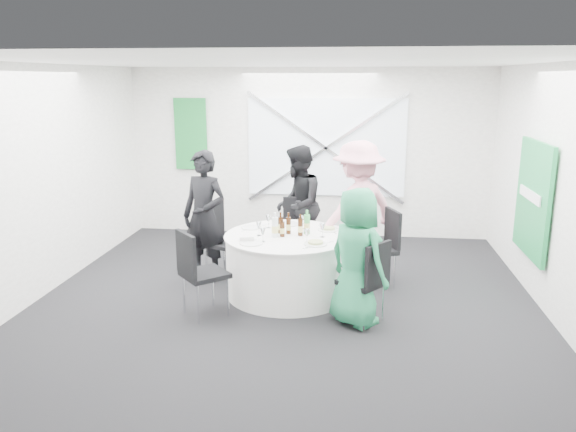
# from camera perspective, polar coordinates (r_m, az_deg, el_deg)

# --- Properties ---
(floor) EXTENTS (6.00, 6.00, 0.00)m
(floor) POSITION_cam_1_polar(r_m,az_deg,el_deg) (6.92, -0.20, -8.47)
(floor) COLOR black
(floor) RESTS_ON ground
(ceiling) EXTENTS (6.00, 6.00, 0.00)m
(ceiling) POSITION_cam_1_polar(r_m,az_deg,el_deg) (6.40, -0.23, 15.41)
(ceiling) COLOR white
(ceiling) RESTS_ON wall_back
(wall_back) EXTENTS (6.00, 0.00, 6.00)m
(wall_back) POSITION_cam_1_polar(r_m,az_deg,el_deg) (9.46, 2.07, 6.40)
(wall_back) COLOR silver
(wall_back) RESTS_ON floor
(wall_front) EXTENTS (6.00, 0.00, 6.00)m
(wall_front) POSITION_cam_1_polar(r_m,az_deg,el_deg) (3.65, -6.15, -5.87)
(wall_front) COLOR silver
(wall_front) RESTS_ON floor
(wall_left) EXTENTS (0.00, 6.00, 6.00)m
(wall_left) POSITION_cam_1_polar(r_m,az_deg,el_deg) (7.50, -23.64, 3.27)
(wall_left) COLOR silver
(wall_left) RESTS_ON floor
(wall_right) EXTENTS (0.00, 6.00, 6.00)m
(wall_right) POSITION_cam_1_polar(r_m,az_deg,el_deg) (6.83, 25.65, 2.13)
(wall_right) COLOR silver
(wall_right) RESTS_ON floor
(window_panel) EXTENTS (2.60, 0.03, 1.60)m
(window_panel) POSITION_cam_1_polar(r_m,az_deg,el_deg) (9.39, 3.90, 6.94)
(window_panel) COLOR silver
(window_panel) RESTS_ON wall_back
(window_brace_a) EXTENTS (2.63, 0.05, 1.84)m
(window_brace_a) POSITION_cam_1_polar(r_m,az_deg,el_deg) (9.35, 3.88, 6.91)
(window_brace_a) COLOR silver
(window_brace_a) RESTS_ON window_panel
(window_brace_b) EXTENTS (2.63, 0.05, 1.84)m
(window_brace_b) POSITION_cam_1_polar(r_m,az_deg,el_deg) (9.35, 3.88, 6.91)
(window_brace_b) COLOR silver
(window_brace_b) RESTS_ON window_panel
(green_banner) EXTENTS (0.55, 0.04, 1.20)m
(green_banner) POSITION_cam_1_polar(r_m,az_deg,el_deg) (9.75, -9.85, 8.21)
(green_banner) COLOR #166E2F
(green_banner) RESTS_ON wall_back
(green_sign) EXTENTS (0.05, 1.20, 1.40)m
(green_sign) POSITION_cam_1_polar(r_m,az_deg,el_deg) (7.41, 23.62, 1.58)
(green_sign) COLOR #198A42
(green_sign) RESTS_ON wall_right
(banquet_table) EXTENTS (1.56, 1.56, 0.76)m
(banquet_table) POSITION_cam_1_polar(r_m,az_deg,el_deg) (6.97, -0.00, -4.95)
(banquet_table) COLOR silver
(banquet_table) RESTS_ON floor
(chair_back) EXTENTS (0.44, 0.45, 0.97)m
(chair_back) POSITION_cam_1_polar(r_m,az_deg,el_deg) (8.01, 0.90, -1.03)
(chair_back) COLOR black
(chair_back) RESTS_ON floor
(chair_back_left) EXTENTS (0.62, 0.61, 1.00)m
(chair_back_left) POSITION_cam_1_polar(r_m,az_deg,el_deg) (7.56, -6.94, -1.87)
(chair_back_left) COLOR black
(chair_back_left) RESTS_ON floor
(chair_back_right) EXTENTS (0.59, 0.58, 1.00)m
(chair_back_right) POSITION_cam_1_polar(r_m,az_deg,el_deg) (7.30, 9.65, -2.57)
(chair_back_right) COLOR black
(chair_back_right) RESTS_ON floor
(chair_front_right) EXTENTS (0.60, 0.60, 0.94)m
(chair_front_right) POSITION_cam_1_polar(r_m,az_deg,el_deg) (6.14, 8.18, -6.04)
(chair_front_right) COLOR black
(chair_front_right) RESTS_ON floor
(chair_front_left) EXTENTS (0.64, 0.64, 1.00)m
(chair_front_left) POSITION_cam_1_polar(r_m,az_deg,el_deg) (6.32, -9.23, -5.14)
(chair_front_left) COLOR black
(chair_front_left) RESTS_ON floor
(person_man_back_left) EXTENTS (0.73, 0.60, 1.73)m
(person_man_back_left) POSITION_cam_1_polar(r_m,az_deg,el_deg) (7.43, -8.48, -0.01)
(person_man_back_left) COLOR black
(person_man_back_left) RESTS_ON floor
(person_man_back) EXTENTS (0.46, 0.83, 1.71)m
(person_man_back) POSITION_cam_1_polar(r_m,az_deg,el_deg) (8.05, 1.02, 1.14)
(person_man_back) COLOR black
(person_man_back) RESTS_ON floor
(person_woman_pink) EXTENTS (1.27, 1.19, 1.85)m
(person_woman_pink) POSITION_cam_1_polar(r_m,az_deg,el_deg) (7.45, 7.09, 0.54)
(person_woman_pink) COLOR pink
(person_woman_pink) RESTS_ON floor
(person_woman_green) EXTENTS (0.87, 0.86, 1.52)m
(person_woman_green) POSITION_cam_1_polar(r_m,az_deg,el_deg) (6.07, 6.98, -4.18)
(person_woman_green) COLOR #238355
(person_woman_green) RESTS_ON floor
(plate_back) EXTENTS (0.27, 0.27, 0.01)m
(plate_back) POSITION_cam_1_polar(r_m,az_deg,el_deg) (7.34, 0.06, -0.82)
(plate_back) COLOR silver
(plate_back) RESTS_ON banquet_table
(plate_back_left) EXTENTS (0.26, 0.26, 0.01)m
(plate_back_left) POSITION_cam_1_polar(r_m,az_deg,el_deg) (7.18, -3.74, -1.17)
(plate_back_left) COLOR silver
(plate_back_left) RESTS_ON banquet_table
(plate_back_right) EXTENTS (0.26, 0.26, 0.04)m
(plate_back_right) POSITION_cam_1_polar(r_m,az_deg,el_deg) (7.08, 4.10, -1.32)
(plate_back_right) COLOR silver
(plate_back_right) RESTS_ON banquet_table
(plate_front_right) EXTENTS (0.27, 0.27, 0.04)m
(plate_front_right) POSITION_cam_1_polar(r_m,az_deg,el_deg) (6.47, 2.81, -2.77)
(plate_front_right) COLOR silver
(plate_front_right) RESTS_ON banquet_table
(plate_front_left) EXTENTS (0.27, 0.27, 0.01)m
(plate_front_left) POSITION_cam_1_polar(r_m,az_deg,el_deg) (6.51, -3.76, -2.76)
(plate_front_left) COLOR silver
(plate_front_left) RESTS_ON banquet_table
(napkin) EXTENTS (0.19, 0.14, 0.05)m
(napkin) POSITION_cam_1_polar(r_m,az_deg,el_deg) (6.61, -4.20, -2.24)
(napkin) COLOR silver
(napkin) RESTS_ON plate_front_left
(beer_bottle_a) EXTENTS (0.06, 0.06, 0.27)m
(beer_bottle_a) POSITION_cam_1_polar(r_m,az_deg,el_deg) (6.91, -0.77, -0.94)
(beer_bottle_a) COLOR #3C1D0B
(beer_bottle_a) RESTS_ON banquet_table
(beer_bottle_b) EXTENTS (0.06, 0.06, 0.27)m
(beer_bottle_b) POSITION_cam_1_polar(r_m,az_deg,el_deg) (6.89, 0.05, -0.98)
(beer_bottle_b) COLOR #3C1D0B
(beer_bottle_b) RESTS_ON banquet_table
(beer_bottle_c) EXTENTS (0.06, 0.06, 0.27)m
(beer_bottle_c) POSITION_cam_1_polar(r_m,az_deg,el_deg) (6.80, 1.26, -1.17)
(beer_bottle_c) COLOR #3C1D0B
(beer_bottle_c) RESTS_ON banquet_table
(beer_bottle_d) EXTENTS (0.06, 0.06, 0.24)m
(beer_bottle_d) POSITION_cam_1_polar(r_m,az_deg,el_deg) (6.77, -0.59, -1.35)
(beer_bottle_d) COLOR #3C1D0B
(beer_bottle_d) RESTS_ON banquet_table
(green_water_bottle) EXTENTS (0.08, 0.08, 0.30)m
(green_water_bottle) POSITION_cam_1_polar(r_m,az_deg,el_deg) (6.89, 1.93, -0.86)
(green_water_bottle) COLOR green
(green_water_bottle) RESTS_ON banquet_table
(clear_water_bottle) EXTENTS (0.08, 0.08, 0.31)m
(clear_water_bottle) POSITION_cam_1_polar(r_m,az_deg,el_deg) (6.74, -1.34, -1.17)
(clear_water_bottle) COLOR silver
(clear_water_bottle) RESTS_ON banquet_table
(wine_glass_a) EXTENTS (0.07, 0.07, 0.17)m
(wine_glass_a) POSITION_cam_1_polar(r_m,az_deg,el_deg) (7.09, 1.96, -0.38)
(wine_glass_a) COLOR white
(wine_glass_a) RESTS_ON banquet_table
(wine_glass_b) EXTENTS (0.07, 0.07, 0.17)m
(wine_glass_b) POSITION_cam_1_polar(r_m,az_deg,el_deg) (6.55, -2.58, -1.57)
(wine_glass_b) COLOR white
(wine_glass_b) RESTS_ON banquet_table
(wine_glass_c) EXTENTS (0.07, 0.07, 0.17)m
(wine_glass_c) POSITION_cam_1_polar(r_m,az_deg,el_deg) (6.81, -2.98, -0.98)
(wine_glass_c) COLOR white
(wine_glass_c) RESTS_ON banquet_table
(wine_glass_d) EXTENTS (0.07, 0.07, 0.17)m
(wine_glass_d) POSITION_cam_1_polar(r_m,az_deg,el_deg) (7.10, 1.41, -0.35)
(wine_glass_d) COLOR white
(wine_glass_d) RESTS_ON banquet_table
(wine_glass_e) EXTENTS (0.07, 0.07, 0.17)m
(wine_glass_e) POSITION_cam_1_polar(r_m,az_deg,el_deg) (6.75, 3.53, -1.12)
(wine_glass_e) COLOR white
(wine_glass_e) RESTS_ON banquet_table
(wine_glass_f) EXTENTS (0.07, 0.07, 0.17)m
(wine_glass_f) POSITION_cam_1_polar(r_m,az_deg,el_deg) (7.15, -2.02, -0.24)
(wine_glass_f) COLOR white
(wine_glass_f) RESTS_ON banquet_table
(wine_glass_g) EXTENTS (0.07, 0.07, 0.17)m
(wine_glass_g) POSITION_cam_1_polar(r_m,az_deg,el_deg) (6.49, 1.94, -1.72)
(wine_glass_g) COLOR white
(wine_glass_g) RESTS_ON banquet_table
(fork_a) EXTENTS (0.15, 0.03, 0.01)m
(fork_a) POSITION_cam_1_polar(r_m,az_deg,el_deg) (7.38, 1.47, -0.77)
(fork_a) COLOR silver
(fork_a) RESTS_ON banquet_table
(knife_a) EXTENTS (0.15, 0.02, 0.01)m
(knife_a) POSITION_cam_1_polar(r_m,az_deg,el_deg) (7.40, -0.56, -0.72)
(knife_a) COLOR silver
(knife_a) RESTS_ON banquet_table
(fork_b) EXTENTS (0.10, 0.13, 0.01)m
(fork_b) POSITION_cam_1_polar(r_m,az_deg,el_deg) (7.34, -2.26, -0.86)
(fork_b) COLOR silver
(fork_b) RESTS_ON banquet_table
(knife_b) EXTENTS (0.09, 0.13, 0.01)m
(knife_b) POSITION_cam_1_polar(r_m,az_deg,el_deg) (7.09, -4.29, -1.43)
(knife_b) COLOR silver
(knife_b) RESTS_ON banquet_table
(fork_c) EXTENTS (0.11, 0.12, 0.01)m
(fork_c) POSITION_cam_1_polar(r_m,az_deg,el_deg) (6.35, 2.02, -3.23)
(fork_c) COLOR silver
(fork_c) RESTS_ON banquet_table
(knife_c) EXTENTS (0.11, 0.12, 0.01)m
(knife_c) POSITION_cam_1_polar(r_m,az_deg,el_deg) (6.56, 4.19, -2.68)
(knife_c) COLOR silver
(knife_c) RESTS_ON banquet_table
(fork_d) EXTENTS (0.10, 0.13, 0.01)m
(fork_d) POSITION_cam_1_polar(r_m,az_deg,el_deg) (6.98, 4.64, -1.67)
(fork_d) COLOR silver
(fork_d) RESTS_ON banquet_table
(knife_d) EXTENTS (0.09, 0.14, 0.01)m
(knife_d) POSITION_cam_1_polar(r_m,az_deg,el_deg) (7.24, 3.39, -1.09)
(knife_d) COLOR silver
(knife_d) RESTS_ON banquet_table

